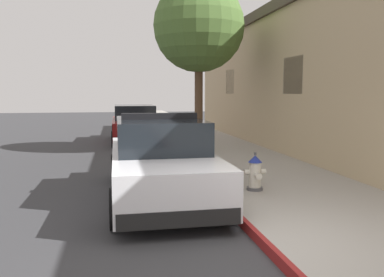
{
  "coord_description": "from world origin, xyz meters",
  "views": [
    {
      "loc": [
        -1.95,
        -4.69,
        2.07
      ],
      "look_at": [
        -0.17,
        4.54,
        1.0
      ],
      "focal_mm": 37.37,
      "sensor_mm": 36.0,
      "label": 1
    }
  ],
  "objects_px": {
    "police_cruiser": "(160,161)",
    "street_tree": "(199,27)",
    "fire_hydrant": "(255,173)",
    "parked_car_silver_ahead": "(135,124)"
  },
  "relations": [
    {
      "from": "street_tree",
      "to": "fire_hydrant",
      "type": "bearing_deg",
      "value": -91.41
    },
    {
      "from": "street_tree",
      "to": "police_cruiser",
      "type": "bearing_deg",
      "value": -108.99
    },
    {
      "from": "police_cruiser",
      "to": "fire_hydrant",
      "type": "height_order",
      "value": "police_cruiser"
    },
    {
      "from": "fire_hydrant",
      "to": "street_tree",
      "type": "distance_m",
      "value": 7.25
    },
    {
      "from": "parked_car_silver_ahead",
      "to": "street_tree",
      "type": "xyz_separation_m",
      "value": [
        2.04,
        -3.59,
        3.56
      ]
    },
    {
      "from": "police_cruiser",
      "to": "street_tree",
      "type": "distance_m",
      "value": 7.11
    },
    {
      "from": "police_cruiser",
      "to": "parked_car_silver_ahead",
      "type": "relative_size",
      "value": 1.0
    },
    {
      "from": "police_cruiser",
      "to": "fire_hydrant",
      "type": "xyz_separation_m",
      "value": [
        1.85,
        -0.36,
        -0.25
      ]
    },
    {
      "from": "parked_car_silver_ahead",
      "to": "street_tree",
      "type": "height_order",
      "value": "street_tree"
    },
    {
      "from": "parked_car_silver_ahead",
      "to": "police_cruiser",
      "type": "bearing_deg",
      "value": -89.74
    }
  ]
}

